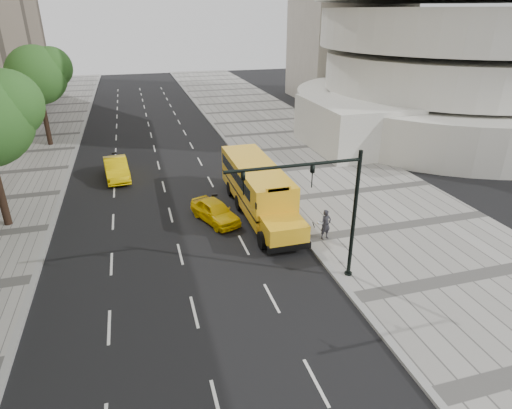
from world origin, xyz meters
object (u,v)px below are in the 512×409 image
object	(u,v)px
tree_c	(38,75)
traffic_signal	(327,203)
school_bus	(257,184)
taxi_far	(116,169)
pedestrian	(326,225)
taxi_near	(215,211)

from	to	relation	value
tree_c	traffic_signal	bearing A→B (deg)	-60.95
school_bus	taxi_far	bearing A→B (deg)	135.89
tree_c	school_bus	world-z (taller)	tree_c
pedestrian	traffic_signal	bearing A→B (deg)	-127.51
taxi_near	taxi_far	size ratio (longest dim) A/B	0.83
taxi_far	tree_c	bearing A→B (deg)	113.76
taxi_far	pedestrian	size ratio (longest dim) A/B	2.75
tree_c	taxi_far	bearing A→B (deg)	-60.69
school_bus	taxi_far	world-z (taller)	school_bus
taxi_near	traffic_signal	xyz separation A→B (m)	(3.62, -7.76, 3.42)
tree_c	traffic_signal	world-z (taller)	tree_c
pedestrian	tree_c	bearing A→B (deg)	114.71
pedestrian	traffic_signal	size ratio (longest dim) A/B	0.27
taxi_near	traffic_signal	bearing A→B (deg)	-85.53
tree_c	traffic_signal	size ratio (longest dim) A/B	1.43
school_bus	traffic_signal	world-z (taller)	traffic_signal
taxi_near	tree_c	bearing A→B (deg)	100.01
school_bus	pedestrian	world-z (taller)	school_bus
school_bus	taxi_near	size ratio (longest dim) A/B	2.92
taxi_near	taxi_far	world-z (taller)	taxi_far
pedestrian	traffic_signal	world-z (taller)	traffic_signal
pedestrian	traffic_signal	distance (m)	5.09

